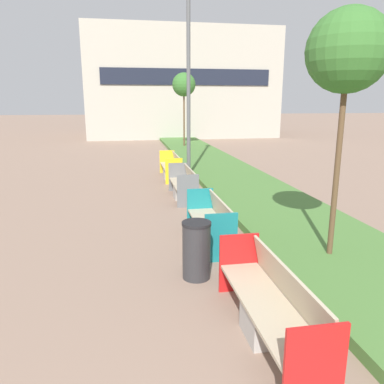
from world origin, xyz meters
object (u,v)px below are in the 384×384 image
(litter_bin, at_px, (196,250))
(street_lamp_post, at_px, (188,42))
(bench_grey_frame, at_px, (184,187))
(sapling_tree_near, at_px, (348,52))
(bench_yellow_frame, at_px, (171,168))
(sapling_tree_far, at_px, (184,85))
(bench_red_frame, at_px, (270,309))
(bench_teal_frame, at_px, (211,226))

(litter_bin, height_order, street_lamp_post, street_lamp_post)
(street_lamp_post, bearing_deg, bench_grey_frame, -102.54)
(litter_bin, bearing_deg, street_lamp_post, 81.46)
(litter_bin, relative_size, sapling_tree_near, 0.22)
(litter_bin, xyz_separation_m, street_lamp_post, (1.22, 8.09, 4.44))
(bench_yellow_frame, bearing_deg, litter_bin, -94.05)
(bench_yellow_frame, xyz_separation_m, litter_bin, (-0.61, -8.56, 0.12))
(street_lamp_post, distance_m, sapling_tree_far, 9.88)
(bench_red_frame, relative_size, bench_yellow_frame, 1.08)
(bench_red_frame, distance_m, bench_grey_frame, 7.11)
(bench_teal_frame, relative_size, sapling_tree_far, 0.44)
(bench_grey_frame, distance_m, sapling_tree_far, 13.12)
(bench_red_frame, height_order, bench_teal_frame, same)
(bench_yellow_frame, height_order, litter_bin, litter_bin)
(bench_red_frame, height_order, sapling_tree_near, sapling_tree_near)
(bench_red_frame, bearing_deg, litter_bin, 108.90)
(bench_teal_frame, xyz_separation_m, bench_grey_frame, (0.00, 3.78, 0.00))
(street_lamp_post, bearing_deg, litter_bin, -98.54)
(bench_teal_frame, distance_m, sapling_tree_far, 16.76)
(litter_bin, height_order, sapling_tree_near, sapling_tree_near)
(bench_yellow_frame, relative_size, street_lamp_post, 0.25)
(bench_red_frame, bearing_deg, bench_yellow_frame, 90.01)
(bench_yellow_frame, relative_size, litter_bin, 2.31)
(bench_teal_frame, bearing_deg, bench_grey_frame, 89.99)
(sapling_tree_near, bearing_deg, bench_red_frame, -134.69)
(litter_bin, distance_m, street_lamp_post, 9.31)
(bench_yellow_frame, bearing_deg, bench_red_frame, -89.99)
(street_lamp_post, xyz_separation_m, sapling_tree_near, (1.33, -7.91, -1.24))
(bench_teal_frame, bearing_deg, sapling_tree_near, -35.37)
(bench_grey_frame, distance_m, litter_bin, 5.38)
(bench_grey_frame, bearing_deg, bench_red_frame, -89.97)
(bench_grey_frame, relative_size, litter_bin, 2.13)
(sapling_tree_far, bearing_deg, bench_teal_frame, -96.81)
(street_lamp_post, bearing_deg, bench_red_frame, -93.53)
(bench_teal_frame, distance_m, litter_bin, 1.68)
(bench_teal_frame, height_order, street_lamp_post, street_lamp_post)
(bench_red_frame, relative_size, sapling_tree_far, 0.53)
(bench_grey_frame, bearing_deg, bench_teal_frame, -90.01)
(litter_bin, bearing_deg, bench_grey_frame, 83.55)
(litter_bin, xyz_separation_m, sapling_tree_near, (2.54, 0.18, 3.20))
(bench_yellow_frame, bearing_deg, sapling_tree_near, -76.96)
(bench_teal_frame, xyz_separation_m, litter_bin, (-0.60, -1.56, 0.13))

